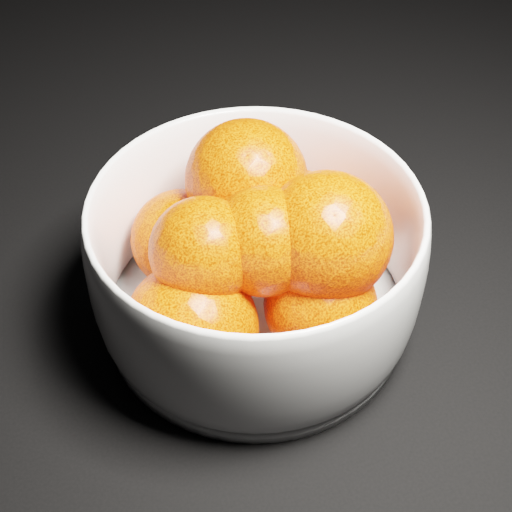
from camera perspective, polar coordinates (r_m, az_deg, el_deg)
name	(u,v)px	position (r m, az deg, el deg)	size (l,w,h in m)	color
ground	(398,84)	(0.77, 11.26, 13.38)	(3.00, 3.00, 0.00)	black
bowl	(256,262)	(0.47, 0.00, -0.46)	(0.22, 0.22, 0.11)	white
orange_pile	(254,250)	(0.46, -0.15, 0.49)	(0.18, 0.16, 0.13)	#FF4109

